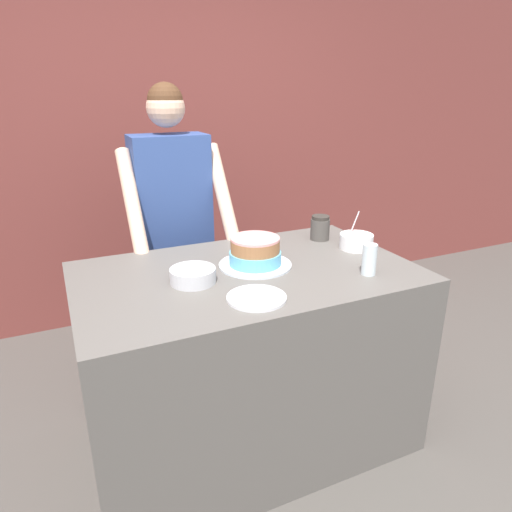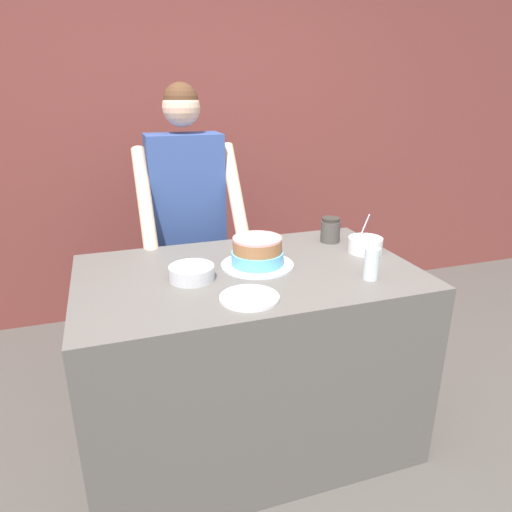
{
  "view_description": "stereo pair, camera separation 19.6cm",
  "coord_description": "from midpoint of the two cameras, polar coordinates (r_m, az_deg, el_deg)",
  "views": [
    {
      "loc": [
        -0.74,
        -1.27,
        1.66
      ],
      "look_at": [
        0.02,
        0.41,
        0.98
      ],
      "focal_mm": 32.0,
      "sensor_mm": 36.0,
      "label": 1
    },
    {
      "loc": [
        -0.56,
        -1.34,
        1.66
      ],
      "look_at": [
        0.02,
        0.41,
        0.98
      ],
      "focal_mm": 32.0,
      "sensor_mm": 36.0,
      "label": 2
    }
  ],
  "objects": [
    {
      "name": "counter",
      "position": [
        2.23,
        -3.62,
        -12.68
      ],
      "size": [
        1.48,
        0.9,
        0.9
      ],
      "color": "#5B5651",
      "rests_on": "ground_plane"
    },
    {
      "name": "wall_back",
      "position": [
        3.44,
        -13.86,
        13.71
      ],
      "size": [
        10.0,
        0.05,
        2.6
      ],
      "color": "brown",
      "rests_on": "ground_plane"
    },
    {
      "name": "ceramic_plate",
      "position": [
        1.75,
        -3.15,
        -5.31
      ],
      "size": [
        0.23,
        0.23,
        0.01
      ],
      "color": "silver",
      "rests_on": "counter"
    },
    {
      "name": "person_baker",
      "position": [
        2.65,
        -12.49,
        5.65
      ],
      "size": [
        0.56,
        0.48,
        1.69
      ],
      "color": "#2D2D38",
      "rests_on": "ground_plane"
    },
    {
      "name": "stoneware_jar",
      "position": [
        2.43,
        5.74,
        3.48
      ],
      "size": [
        0.1,
        0.1,
        0.13
      ],
      "color": "#4C4742",
      "rests_on": "counter"
    },
    {
      "name": "cake",
      "position": [
        2.05,
        -2.84,
        0.31
      ],
      "size": [
        0.33,
        0.33,
        0.14
      ],
      "color": "silver",
      "rests_on": "counter"
    },
    {
      "name": "ground_plane",
      "position": [
        2.21,
        1.46,
        -28.49
      ],
      "size": [
        14.0,
        14.0,
        0.0
      ],
      "primitive_type": "plane",
      "color": "#4C4742"
    },
    {
      "name": "frosting_bowl_pink",
      "position": [
        2.32,
        10.09,
        1.87
      ],
      "size": [
        0.17,
        0.17,
        0.18
      ],
      "color": "white",
      "rests_on": "counter"
    },
    {
      "name": "drinking_glass",
      "position": [
        1.99,
        11.28,
        -0.47
      ],
      "size": [
        0.06,
        0.06,
        0.14
      ],
      "color": "silver",
      "rests_on": "counter"
    },
    {
      "name": "frosting_bowl_white",
      "position": [
        1.92,
        -10.82,
        -2.37
      ],
      "size": [
        0.19,
        0.19,
        0.06
      ],
      "color": "silver",
      "rests_on": "counter"
    }
  ]
}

